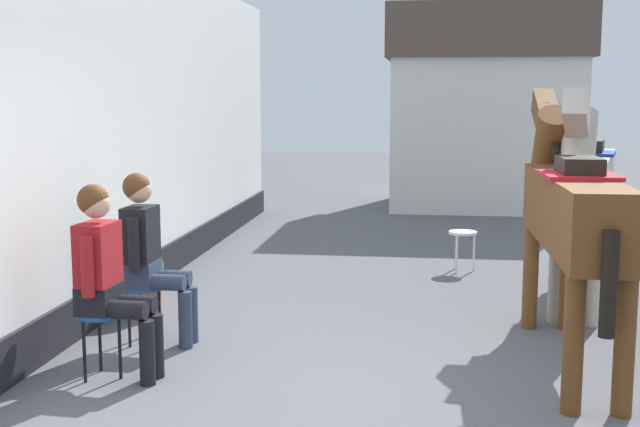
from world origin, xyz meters
name	(u,v)px	position (x,y,z in m)	size (l,w,h in m)	color
ground_plane	(381,290)	(0.00, 3.00, 0.00)	(40.00, 40.00, 0.00)	#56565B
pub_facade_wall	(80,149)	(-2.55, 1.50, 1.54)	(0.34, 14.00, 3.40)	white
distant_cottage	(484,106)	(1.40, 9.63, 1.80)	(3.40, 2.60, 3.50)	silver
seated_visitor_near	(107,271)	(-1.75, 0.07, 0.78)	(0.61, 0.49, 1.39)	#194C99
seated_visitor_far	(149,249)	(-1.74, 0.90, 0.78)	(0.61, 0.49, 1.39)	#194C99
saddled_horse_near	(571,209)	(1.52, 0.92, 1.16)	(0.51, 3.00, 2.06)	brown
saddled_horse_far	(585,184)	(1.95, 2.77, 1.16)	(1.00, 2.94, 2.06)	#B2A899
flower_planter_far	(142,279)	(-2.12, 1.75, 0.33)	(0.43, 0.43, 0.64)	#A85638
spare_stool_white	(463,236)	(0.86, 4.05, 0.40)	(0.32, 0.32, 0.46)	white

